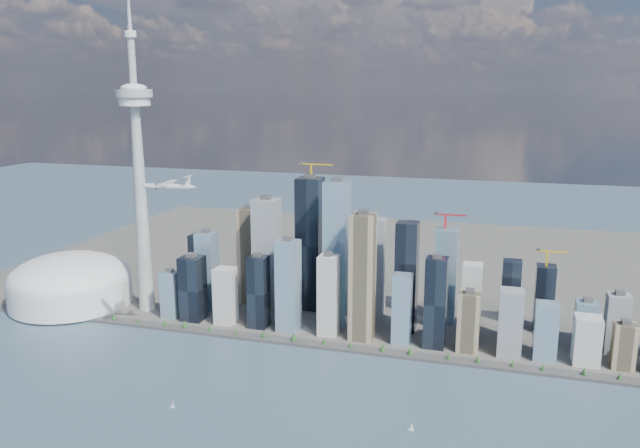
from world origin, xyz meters
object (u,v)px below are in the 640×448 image
(dome_stadium, at_px, (70,283))
(airplane, at_px, (168,186))
(sailboat_west, at_px, (173,405))
(needle_tower, at_px, (139,170))
(sailboat_east, at_px, (411,428))

(dome_stadium, bearing_deg, airplane, -27.11)
(sailboat_west, bearing_deg, needle_tower, 144.62)
(airplane, height_order, sailboat_west, airplane)
(dome_stadium, height_order, sailboat_east, dome_stadium)
(needle_tower, height_order, airplane, needle_tower)
(needle_tower, height_order, sailboat_east, needle_tower)
(needle_tower, relative_size, sailboat_west, 52.05)
(needle_tower, relative_size, airplane, 7.54)
(airplane, distance_m, sailboat_west, 273.42)
(sailboat_west, bearing_deg, dome_stadium, 160.53)
(dome_stadium, distance_m, sailboat_east, 660.95)
(dome_stadium, bearing_deg, sailboat_east, -21.12)
(dome_stadium, bearing_deg, sailboat_west, -37.88)
(sailboat_west, height_order, sailboat_east, sailboat_west)
(needle_tower, distance_m, sailboat_east, 584.57)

